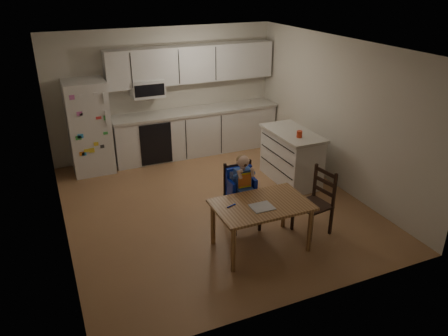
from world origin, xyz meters
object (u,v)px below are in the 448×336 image
Objects in this scene: refrigerator at (89,127)px; chair_side at (319,197)px; chair_booster at (241,183)px; kitchen_island at (291,156)px; dining_table at (261,210)px; red_cup at (299,134)px.

refrigerator is 1.79× the size of chair_side.
chair_booster is at bearing -59.71° from refrigerator.
dining_table is at bearing -131.86° from kitchen_island.
kitchen_island is at bearing -30.56° from refrigerator.
refrigerator reaches higher than kitchen_island.
refrigerator is at bearing 149.44° from kitchen_island.
chair_booster is at bearing -145.10° from kitchen_island.
red_cup is 1.63m from chair_booster.
chair_side is at bearing 3.91° from dining_table.
dining_table is (-1.42, -1.37, -0.39)m from red_cup.
dining_table is 1.32× the size of chair_side.
kitchen_island is at bearing 36.84° from chair_booster.
chair_side is (0.94, -0.55, -0.15)m from chair_booster.
chair_booster is at bearing -129.18° from chair_side.
chair_side is at bearing -108.51° from kitchen_island.
chair_booster is at bearing -152.20° from red_cup.
chair_booster is (-1.47, -1.03, 0.22)m from kitchen_island.
chair_side is (-0.53, -1.58, 0.07)m from kitchen_island.
refrigerator reaches higher than red_cup.
refrigerator is 14.89× the size of red_cup.
red_cup reaches higher than kitchen_island.
chair_side is at bearing -28.47° from chair_booster.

